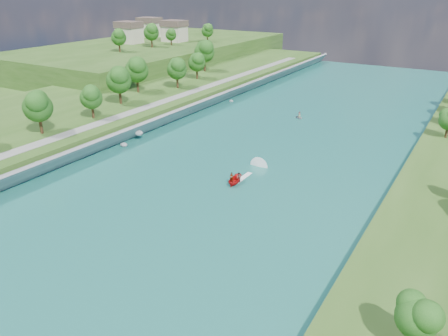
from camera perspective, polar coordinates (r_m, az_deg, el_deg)
The scene contains 10 objects.
ground at distance 68.44m, azimuth -5.77°, elevation -4.35°, with size 260.00×260.00×0.00m, color #2D5119.
river_water at distance 83.71m, azimuth 2.41°, elevation 1.04°, with size 55.00×240.00×0.10m, color #185E5B.
berm_west at distance 114.58m, azimuth -20.16°, elevation 6.62°, with size 45.00×240.00×3.50m, color #2D5119.
ridge_west at distance 188.54m, azimuth -8.85°, elevation 14.53°, with size 60.00×120.00×9.00m, color #2D5119.
riprap_bank at distance 96.78m, azimuth -11.40°, elevation 4.77°, with size 4.67×236.00×4.41m.
riverside_path at distance 101.38m, azimuth -13.93°, elevation 6.41°, with size 3.00×200.00×0.10m, color gray.
ridge_houses at distance 195.26m, azimuth -9.50°, elevation 17.38°, with size 29.50×29.50×8.40m.
trees_ridge at distance 173.23m, azimuth -8.45°, elevation 16.88°, with size 16.73×44.53×10.24m.
motorboat at distance 74.79m, azimuth 2.11°, elevation -1.15°, with size 3.60×18.77×2.12m.
raft at distance 111.64m, azimuth 9.80°, elevation 6.61°, with size 3.05×2.99×1.69m.
Camera 1 is at (37.25, -48.15, 31.26)m, focal length 35.00 mm.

